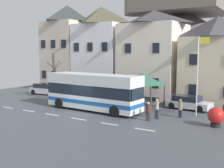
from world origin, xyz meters
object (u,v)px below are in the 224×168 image
Objects in this scene: townhouse_00 at (68,48)px; townhouse_01 at (101,51)px; bare_tree_00 at (54,76)px; public_bench at (151,101)px; flagpole at (198,70)px; parked_car_01 at (46,89)px; transit_bus at (93,92)px; townhouse_03 at (217,60)px; parked_car_00 at (188,103)px; pedestrian_00 at (138,103)px; parked_car_02 at (80,91)px; bus_shelter at (142,79)px; hilltop_castle at (181,43)px; pedestrian_01 at (180,107)px; harbour_buoy at (216,116)px; townhouse_02 at (154,54)px; pedestrian_03 at (148,111)px; pedestrian_02 at (157,108)px.

townhouse_01 is at bearing -4.78° from townhouse_00.
townhouse_01 is at bearing 76.26° from bare_tree_00.
public_bench is 6.67m from flagpole.
parked_car_01 reaches higher than public_bench.
transit_bus is 9.72m from flagpole.
townhouse_03 is 2.13× the size of parked_car_00.
townhouse_03 is at bearing 55.15° from pedestrian_00.
townhouse_01 reaches higher than parked_car_02.
bus_shelter is 2.41m from pedestrian_00.
hilltop_castle reaches higher than pedestrian_01.
parked_car_02 is at bearing 169.93° from flagpole.
harbour_buoy reaches higher than parked_car_02.
parked_car_01 is at bearing 173.85° from bus_shelter.
parked_car_01 is (-10.65, -21.98, -6.38)m from hilltop_castle.
flagpole reaches higher than bare_tree_00.
pedestrian_01 is 0.23× the size of flagpole.
harbour_buoy is at bearing -33.85° from public_bench.
townhouse_03 reaches higher than pedestrian_01.
pedestrian_00 is at bearing -172.53° from flagpole.
harbour_buoy is 18.81m from bare_tree_00.
townhouse_01 is 7.75× the size of pedestrian_00.
bare_tree_00 is at bearing -178.68° from flagpole.
parked_car_02 reaches higher than parked_car_00.
parked_car_00 is at bearing 96.89° from pedestrian_01.
flagpole is (5.29, -2.09, 3.49)m from public_bench.
public_bench is 0.32× the size of bare_tree_00.
public_bench is (-4.27, 3.54, -0.44)m from pedestrian_01.
townhouse_02 is 7.13× the size of pedestrian_00.
parked_car_00 is 13.54m from parked_car_02.
pedestrian_00 is 0.94× the size of pedestrian_01.
parked_car_01 is 14.99m from pedestrian_00.
townhouse_01 reaches higher than bare_tree_00.
townhouse_02 is 11.18m from transit_bus.
townhouse_02 reaches higher than pedestrian_03.
hilltop_castle reaches higher than pedestrian_02.
bare_tree_00 is at bearing -103.74° from townhouse_01.
parked_car_01 is at bearing 164.72° from pedestrian_02.
pedestrian_00 is 7.80m from harbour_buoy.
pedestrian_01 is 3.52m from flagpole.
pedestrian_00 is (9.30, -7.51, -4.93)m from townhouse_01.
bare_tree_00 is at bearing -59.77° from townhouse_00.
bus_shelter reaches higher than parked_car_02.
townhouse_03 is 10.13m from pedestrian_00.
parked_car_01 is (-12.60, -5.69, -4.54)m from townhouse_02.
public_bench is 11.60m from bare_tree_00.
bare_tree_00 is at bearing -167.47° from public_bench.
flagpole is (1.49, -2.40, 3.31)m from parked_car_00.
flagpole is (2.53, 2.87, 3.04)m from pedestrian_02.
townhouse_00 is at bearing 155.67° from bus_shelter.
townhouse_01 is 2.63× the size of parked_car_00.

